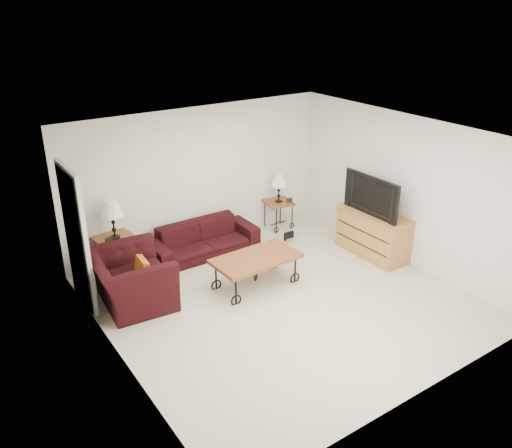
{
  "coord_description": "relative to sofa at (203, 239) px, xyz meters",
  "views": [
    {
      "loc": [
        -4.14,
        -5.38,
        4.24
      ],
      "look_at": [
        0.0,
        0.7,
        1.0
      ],
      "focal_mm": 36.87,
      "sensor_mm": 36.0,
      "label": 1
    }
  ],
  "objects": [
    {
      "name": "wall_front",
      "position": [
        0.22,
        -4.52,
        0.97
      ],
      "size": [
        5.0,
        0.02,
        2.5
      ],
      "primitive_type": "cube",
      "color": "silver",
      "rests_on": "ground"
    },
    {
      "name": "photo_frame_left",
      "position": [
        -1.65,
        0.03,
        0.41
      ],
      "size": [
        0.13,
        0.06,
        0.11
      ],
      "primitive_type": "cube",
      "rotation": [
        0.0,
        0.0,
        0.32
      ],
      "color": "black",
      "rests_on": "side_table_left"
    },
    {
      "name": "coffee_table",
      "position": [
        0.15,
        -1.43,
        -0.03
      ],
      "size": [
        1.37,
        0.77,
        0.5
      ],
      "primitive_type": "cube",
      "rotation": [
        0.0,
        0.0,
        0.03
      ],
      "color": "#935525",
      "rests_on": "ground"
    },
    {
      "name": "backpack",
      "position": [
        1.51,
        -0.4,
        -0.09
      ],
      "size": [
        0.31,
        0.24,
        0.39
      ],
      "primitive_type": "ellipsoid",
      "rotation": [
        0.0,
        0.0,
        0.03
      ],
      "color": "black",
      "rests_on": "ground"
    },
    {
      "name": "ceiling",
      "position": [
        0.22,
        -2.02,
        2.22
      ],
      "size": [
        5.0,
        5.0,
        0.0
      ],
      "primitive_type": "plane",
      "color": "white",
      "rests_on": "wall_back"
    },
    {
      "name": "television",
      "position": [
        2.43,
        -1.67,
        0.84
      ],
      "size": [
        0.15,
        1.18,
        0.68
      ],
      "primitive_type": "imported",
      "rotation": [
        0.0,
        0.0,
        -1.57
      ],
      "color": "black",
      "rests_on": "tv_stand"
    },
    {
      "name": "side_table_left",
      "position": [
        -1.5,
        0.18,
        0.04
      ],
      "size": [
        0.67,
        0.67,
        0.64
      ],
      "primitive_type": "cube",
      "rotation": [
        0.0,
        0.0,
        0.14
      ],
      "color": "#935525",
      "rests_on": "ground"
    },
    {
      "name": "side_table_right",
      "position": [
        1.78,
        0.18,
        -0.01
      ],
      "size": [
        0.57,
        0.57,
        0.55
      ],
      "primitive_type": "cube",
      "rotation": [
        0.0,
        0.0,
        -0.16
      ],
      "color": "#935525",
      "rests_on": "ground"
    },
    {
      "name": "lamp_left",
      "position": [
        -1.5,
        0.18,
        0.68
      ],
      "size": [
        0.41,
        0.41,
        0.64
      ],
      "primitive_type": null,
      "rotation": [
        0.0,
        0.0,
        0.14
      ],
      "color": "black",
      "rests_on": "side_table_left"
    },
    {
      "name": "photo_frame_right",
      "position": [
        1.93,
        0.03,
        0.31
      ],
      "size": [
        0.11,
        0.05,
        0.09
      ],
      "primitive_type": "cube",
      "rotation": [
        0.0,
        0.0,
        -0.37
      ],
      "color": "black",
      "rests_on": "side_table_right"
    },
    {
      "name": "throw_pillow",
      "position": [
        -1.5,
        -0.87,
        0.24
      ],
      "size": [
        0.12,
        0.37,
        0.36
      ],
      "primitive_type": "cube",
      "rotation": [
        0.0,
        0.0,
        1.49
      ],
      "color": "#B45B17",
      "rests_on": "armchair"
    },
    {
      "name": "lamp_right",
      "position": [
        1.78,
        0.18,
        0.53
      ],
      "size": [
        0.35,
        0.35,
        0.55
      ],
      "primitive_type": null,
      "rotation": [
        0.0,
        0.0,
        -0.16
      ],
      "color": "black",
      "rests_on": "side_table_right"
    },
    {
      "name": "tv_stand",
      "position": [
        2.45,
        -1.67,
        0.11
      ],
      "size": [
        0.55,
        1.31,
        0.79
      ],
      "primitive_type": "cube",
      "color": "#A6603D",
      "rests_on": "ground"
    },
    {
      "name": "ground",
      "position": [
        0.22,
        -2.02,
        -0.28
      ],
      "size": [
        5.0,
        5.0,
        0.0
      ],
      "primitive_type": "plane",
      "color": "beige",
      "rests_on": "ground"
    },
    {
      "name": "wall_back",
      "position": [
        0.22,
        0.48,
        0.97
      ],
      "size": [
        5.0,
        0.02,
        2.5
      ],
      "primitive_type": "cube",
      "color": "silver",
      "rests_on": "ground"
    },
    {
      "name": "armchair",
      "position": [
        -1.65,
        -0.82,
        0.11
      ],
      "size": [
        1.17,
        1.31,
        0.8
      ],
      "primitive_type": "imported",
      "rotation": [
        0.0,
        0.0,
        1.49
      ],
      "color": "black",
      "rests_on": "ground"
    },
    {
      "name": "sofa",
      "position": [
        0.0,
        0.0,
        0.0
      ],
      "size": [
        1.95,
        0.76,
        0.57
      ],
      "primitive_type": "imported",
      "color": "black",
      "rests_on": "ground"
    },
    {
      "name": "wall_left",
      "position": [
        -2.28,
        -2.02,
        0.97
      ],
      "size": [
        0.02,
        5.0,
        2.5
      ],
      "primitive_type": "cube",
      "color": "silver",
      "rests_on": "ground"
    },
    {
      "name": "doorway",
      "position": [
        -2.25,
        -0.37,
        0.74
      ],
      "size": [
        0.08,
        0.94,
        2.04
      ],
      "primitive_type": "cube",
      "color": "black",
      "rests_on": "ground"
    },
    {
      "name": "wall_right",
      "position": [
        2.72,
        -2.02,
        0.97
      ],
      "size": [
        0.02,
        5.0,
        2.5
      ],
      "primitive_type": "cube",
      "color": "silver",
      "rests_on": "ground"
    }
  ]
}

